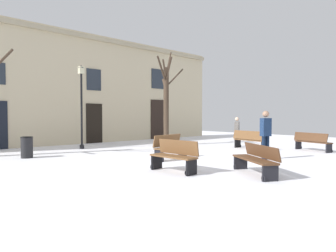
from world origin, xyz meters
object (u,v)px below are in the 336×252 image
Objects in this scene: litter_bin at (27,147)px; bench_near_lamp at (256,159)px; bench_near_center_tree at (170,147)px; bench_far_corner at (175,156)px; bench_back_to_back_left at (312,141)px; tree_left_of_center at (166,100)px; bench_back_to_back_right at (250,140)px; streetlamp at (81,98)px; person_crossing_plaza at (266,132)px; person_by_shop_door at (237,130)px.

bench_near_lamp reaches higher than litter_bin.
bench_near_lamp is at bearing -102.78° from bench_near_center_tree.
bench_near_lamp is 1.19× the size of bench_far_corner.
bench_near_center_tree is at bearing 136.28° from bench_far_corner.
bench_near_center_tree reaches higher than bench_far_corner.
litter_bin is at bearing 75.46° from bench_back_to_back_left.
tree_left_of_center is at bearing 135.83° from bench_far_corner.
bench_back_to_back_right is at bearing -11.43° from bench_near_center_tree.
bench_near_center_tree is at bearing -44.89° from litter_bin.
bench_far_corner is at bearing -139.06° from bench_near_center_tree.
bench_near_lamp is at bearing 32.81° from bench_far_corner.
streetlamp is at bearing 170.60° from bench_far_corner.
bench_near_lamp is 1.00× the size of bench_back_to_back_right.
streetlamp reaches higher than bench_far_corner.
person_crossing_plaza is (6.58, -6.44, 0.61)m from litter_bin.
tree_left_of_center is 3.25× the size of bench_near_center_tree.
litter_bin is (-7.29, -0.02, -2.11)m from tree_left_of_center.
bench_back_to_back_left is 2.82m from bench_back_to_back_right.
bench_near_lamp is 6.50m from bench_back_to_back_right.
bench_far_corner is 4.27m from person_crossing_plaza.
tree_left_of_center is at bearing 44.23° from bench_back_to_back_left.
bench_back_to_back_left is 8.31m from bench_far_corner.
bench_near_center_tree is 2.52m from bench_far_corner.
bench_near_lamp is at bearing 117.18° from bench_back_to_back_left.
bench_near_center_tree is at bearing -16.53° from person_by_shop_door.
bench_near_center_tree is (-3.31, -3.98, -2.06)m from tree_left_of_center.
tree_left_of_center is 2.90× the size of bench_back_to_back_right.
streetlamp is at bearing 54.83° from bench_back_to_back_right.
bench_back_to_back_right is 3.53m from person_crossing_plaza.
bench_back_to_back_right is at bearing 38.86° from person_by_shop_door.
bench_back_to_back_left is (7.66, -8.01, -2.08)m from streetlamp.
bench_back_to_back_right is (6.15, -5.63, -2.06)m from streetlamp.
person_crossing_plaza is (2.61, -2.48, 0.56)m from bench_near_center_tree.
bench_back_to_back_left is 0.99× the size of bench_back_to_back_right.
litter_bin is at bearing -153.07° from streetlamp.
litter_bin is 10.04m from bench_back_to_back_right.
bench_back_to_back_right is at bearing 155.16° from bench_near_lamp.
person_crossing_plaza is at bearing -53.48° from bench_near_center_tree.
bench_back_to_back_right is at bearing -42.45° from streetlamp.
tree_left_of_center is 2.93× the size of bench_back_to_back_left.
bench_far_corner reaches higher than litter_bin.
bench_back_to_back_right is (5.37, 3.66, 0.03)m from bench_near_lamp.
person_by_shop_door reaches higher than litter_bin.
person_crossing_plaza reaches higher than bench_near_center_tree.
tree_left_of_center is 7.62m from bench_back_to_back_left.
streetlamp reaches higher than bench_near_center_tree.
tree_left_of_center is 8.77m from bench_near_lamp.
tree_left_of_center is at bearing -77.72° from person_by_shop_door.
person_crossing_plaza reaches higher than litter_bin.
streetlamp reaches higher than bench_near_lamp.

